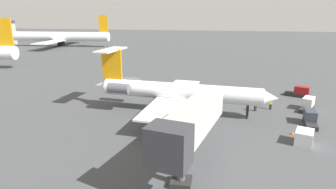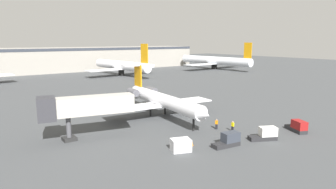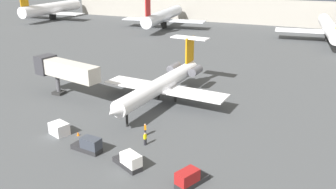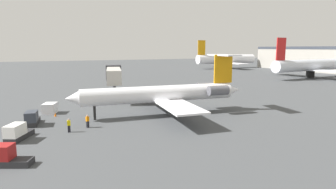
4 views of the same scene
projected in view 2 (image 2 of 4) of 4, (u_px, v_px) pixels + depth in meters
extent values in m
cube|color=#424447|center=(164.00, 118.00, 55.48)|extent=(400.00, 400.00, 0.10)
cylinder|color=white|center=(163.00, 100.00, 55.07)|extent=(4.48, 23.63, 2.48)
cone|color=white|center=(205.00, 115.00, 44.46)|extent=(2.53, 2.39, 2.35)
cone|color=white|center=(135.00, 91.00, 65.76)|extent=(2.32, 2.77, 2.10)
cube|color=white|center=(185.00, 101.00, 58.93)|extent=(10.17, 5.23, 0.24)
cube|color=white|center=(133.00, 108.00, 53.23)|extent=(10.17, 5.23, 0.24)
cylinder|color=#595960|center=(151.00, 90.00, 63.47)|extent=(1.77, 3.32, 1.50)
cylinder|color=#595960|center=(133.00, 92.00, 61.32)|extent=(1.77, 3.32, 1.50)
cube|color=orange|center=(138.00, 76.00, 63.52)|extent=(0.51, 3.21, 4.61)
cube|color=white|center=(138.00, 65.00, 63.13)|extent=(6.98, 2.98, 0.20)
cylinder|color=black|center=(194.00, 125.00, 47.23)|extent=(0.36, 0.36, 2.03)
cylinder|color=black|center=(165.00, 109.00, 57.97)|extent=(0.36, 0.36, 2.03)
cylinder|color=black|center=(150.00, 111.00, 56.36)|extent=(0.36, 0.36, 2.03)
cube|color=#B7B2A8|center=(90.00, 105.00, 43.19)|extent=(12.89, 5.27, 2.60)
cube|color=#333338|center=(46.00, 109.00, 40.90)|extent=(3.04, 3.64, 3.20)
cylinder|color=#4C4C51|center=(69.00, 128.00, 42.52)|extent=(0.70, 0.70, 3.63)
cube|color=#262626|center=(69.00, 139.00, 42.80)|extent=(1.80, 1.80, 0.50)
cube|color=black|center=(216.00, 127.00, 48.20)|extent=(0.37, 0.40, 0.85)
cube|color=orange|center=(217.00, 122.00, 48.07)|extent=(0.42, 0.48, 0.60)
sphere|color=tan|center=(217.00, 120.00, 48.00)|extent=(0.24, 0.24, 0.24)
cube|color=black|center=(233.00, 129.00, 46.99)|extent=(0.26, 0.33, 0.85)
cube|color=yellow|center=(233.00, 124.00, 46.86)|extent=(0.28, 0.41, 0.60)
sphere|color=tan|center=(233.00, 122.00, 46.79)|extent=(0.24, 0.24, 0.24)
cube|color=#262628|center=(226.00, 144.00, 40.29)|extent=(4.14, 1.87, 0.60)
cube|color=#333842|center=(231.00, 137.00, 40.50)|extent=(2.55, 1.68, 1.30)
cube|color=#262628|center=(262.00, 138.00, 42.99)|extent=(4.21, 3.03, 0.60)
cube|color=white|center=(268.00, 131.00, 42.95)|extent=(2.77, 2.32, 1.30)
cube|color=#262628|center=(296.00, 129.00, 47.24)|extent=(2.87, 4.23, 0.60)
cube|color=maroon|center=(299.00, 125.00, 46.30)|extent=(2.24, 2.76, 1.30)
cube|color=silver|center=(181.00, 145.00, 38.62)|extent=(2.94, 2.53, 1.62)
cone|color=orange|center=(192.00, 144.00, 40.67)|extent=(0.36, 0.36, 0.55)
cube|color=#9E998E|center=(38.00, 60.00, 134.20)|extent=(159.63, 22.14, 10.81)
cube|color=#333842|center=(43.00, 50.00, 124.65)|extent=(159.63, 0.60, 1.20)
cylinder|color=white|center=(121.00, 65.00, 121.10)|extent=(7.13, 35.96, 3.62)
cube|color=orange|center=(144.00, 53.00, 108.42)|extent=(0.69, 4.01, 7.00)
cube|color=white|center=(121.00, 69.00, 121.35)|extent=(30.49, 8.93, 0.30)
cube|color=black|center=(121.00, 73.00, 121.64)|extent=(1.20, 2.80, 2.40)
cylinder|color=silver|center=(214.00, 60.00, 148.82)|extent=(6.71, 43.49, 3.87)
cube|color=orange|center=(248.00, 50.00, 132.91)|extent=(0.56, 4.01, 7.00)
cube|color=silver|center=(214.00, 63.00, 149.10)|extent=(36.71, 8.38, 0.30)
cube|color=black|center=(214.00, 67.00, 149.39)|extent=(1.20, 2.80, 2.40)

